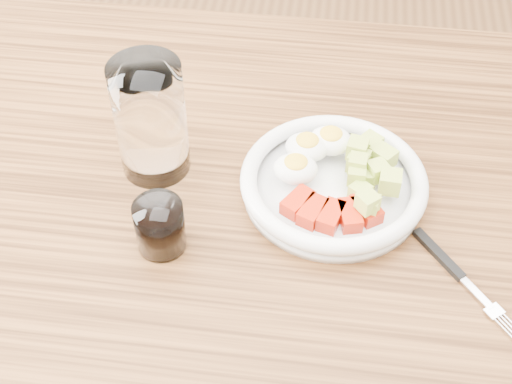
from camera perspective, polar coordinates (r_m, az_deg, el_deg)
dining_table at (r=0.99m, az=0.50°, el=-5.64°), size 1.50×0.90×0.77m
bowl at (r=0.93m, az=6.22°, el=0.99°), size 0.24×0.24×0.06m
fork at (r=0.88m, az=15.39°, el=-5.85°), size 0.12×0.15×0.01m
water_glass at (r=0.92m, az=-8.44°, el=5.76°), size 0.09×0.09×0.16m
coffee_glass at (r=0.86m, az=-7.70°, el=-2.76°), size 0.06×0.06×0.07m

